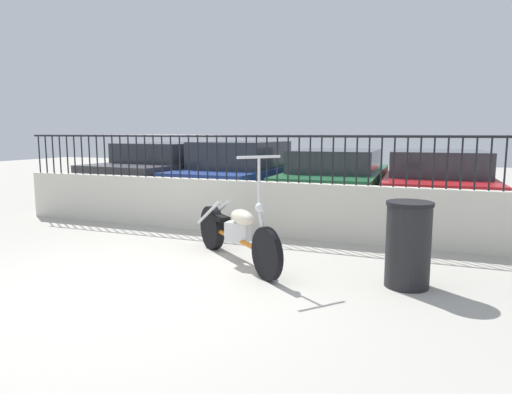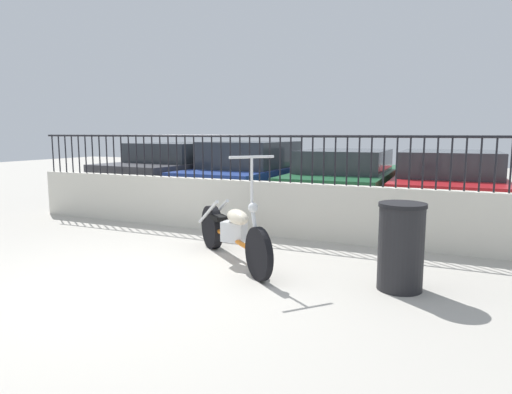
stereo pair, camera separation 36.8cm
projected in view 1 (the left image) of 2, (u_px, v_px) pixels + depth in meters
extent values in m
plane|color=#ADA89E|center=(129.00, 290.00, 4.60)|extent=(40.00, 40.00, 0.00)
cube|color=beige|center=(241.00, 207.00, 7.19)|extent=(8.47, 0.18, 0.83)
cylinder|color=black|center=(39.00, 154.00, 8.59)|extent=(0.02, 0.02, 0.71)
cylinder|color=black|center=(46.00, 154.00, 8.53)|extent=(0.02, 0.02, 0.71)
cylinder|color=black|center=(53.00, 154.00, 8.47)|extent=(0.02, 0.02, 0.71)
cylinder|color=black|center=(60.00, 154.00, 8.41)|extent=(0.02, 0.02, 0.71)
cylinder|color=black|center=(67.00, 154.00, 8.35)|extent=(0.02, 0.02, 0.71)
cylinder|color=black|center=(75.00, 154.00, 8.29)|extent=(0.02, 0.02, 0.71)
cylinder|color=black|center=(82.00, 155.00, 8.22)|extent=(0.02, 0.02, 0.71)
cylinder|color=black|center=(89.00, 155.00, 8.16)|extent=(0.02, 0.02, 0.71)
cylinder|color=black|center=(97.00, 155.00, 8.10)|extent=(0.02, 0.02, 0.71)
cylinder|color=black|center=(105.00, 155.00, 8.04)|extent=(0.02, 0.02, 0.71)
cylinder|color=black|center=(113.00, 155.00, 7.98)|extent=(0.02, 0.02, 0.71)
cylinder|color=black|center=(120.00, 155.00, 7.92)|extent=(0.02, 0.02, 0.71)
cylinder|color=black|center=(129.00, 156.00, 7.86)|extent=(0.02, 0.02, 0.71)
cylinder|color=black|center=(137.00, 156.00, 7.79)|extent=(0.02, 0.02, 0.71)
cylinder|color=black|center=(145.00, 156.00, 7.73)|extent=(0.02, 0.02, 0.71)
cylinder|color=black|center=(154.00, 156.00, 7.67)|extent=(0.02, 0.02, 0.71)
cylinder|color=black|center=(162.00, 156.00, 7.61)|extent=(0.02, 0.02, 0.71)
cylinder|color=black|center=(171.00, 156.00, 7.55)|extent=(0.02, 0.02, 0.71)
cylinder|color=black|center=(180.00, 157.00, 7.49)|extent=(0.02, 0.02, 0.71)
cylinder|color=black|center=(189.00, 157.00, 7.42)|extent=(0.02, 0.02, 0.71)
cylinder|color=black|center=(198.00, 157.00, 7.36)|extent=(0.02, 0.02, 0.71)
cylinder|color=black|center=(207.00, 157.00, 7.30)|extent=(0.02, 0.02, 0.71)
cylinder|color=black|center=(217.00, 157.00, 7.24)|extent=(0.02, 0.02, 0.71)
cylinder|color=black|center=(226.00, 158.00, 7.18)|extent=(0.02, 0.02, 0.71)
cylinder|color=black|center=(236.00, 158.00, 7.12)|extent=(0.02, 0.02, 0.71)
cylinder|color=black|center=(246.00, 158.00, 7.06)|extent=(0.02, 0.02, 0.71)
cylinder|color=black|center=(256.00, 158.00, 6.99)|extent=(0.02, 0.02, 0.71)
cylinder|color=black|center=(267.00, 158.00, 6.93)|extent=(0.02, 0.02, 0.71)
cylinder|color=black|center=(277.00, 159.00, 6.87)|extent=(0.02, 0.02, 0.71)
cylinder|color=black|center=(288.00, 159.00, 6.81)|extent=(0.02, 0.02, 0.71)
cylinder|color=black|center=(299.00, 159.00, 6.75)|extent=(0.02, 0.02, 0.71)
cylinder|color=black|center=(310.00, 159.00, 6.69)|extent=(0.02, 0.02, 0.71)
cylinder|color=black|center=(321.00, 160.00, 6.63)|extent=(0.02, 0.02, 0.71)
cylinder|color=black|center=(333.00, 160.00, 6.56)|extent=(0.02, 0.02, 0.71)
cylinder|color=black|center=(345.00, 160.00, 6.50)|extent=(0.02, 0.02, 0.71)
cylinder|color=black|center=(357.00, 160.00, 6.44)|extent=(0.02, 0.02, 0.71)
cylinder|color=black|center=(369.00, 161.00, 6.38)|extent=(0.02, 0.02, 0.71)
cylinder|color=black|center=(381.00, 161.00, 6.32)|extent=(0.02, 0.02, 0.71)
cylinder|color=black|center=(394.00, 161.00, 6.26)|extent=(0.02, 0.02, 0.71)
cylinder|color=black|center=(407.00, 161.00, 6.20)|extent=(0.02, 0.02, 0.71)
cylinder|color=black|center=(420.00, 162.00, 6.13)|extent=(0.02, 0.02, 0.71)
cylinder|color=black|center=(434.00, 162.00, 6.07)|extent=(0.02, 0.02, 0.71)
cylinder|color=black|center=(448.00, 162.00, 6.01)|extent=(0.02, 0.02, 0.71)
cylinder|color=black|center=(462.00, 163.00, 5.95)|extent=(0.02, 0.02, 0.71)
cylinder|color=black|center=(476.00, 163.00, 5.89)|extent=(0.02, 0.02, 0.71)
cylinder|color=black|center=(491.00, 163.00, 5.83)|extent=(0.02, 0.02, 0.71)
cylinder|color=black|center=(505.00, 164.00, 5.77)|extent=(0.02, 0.02, 0.71)
cylinder|color=black|center=(241.00, 136.00, 7.04)|extent=(8.47, 0.04, 0.04)
cylinder|color=black|center=(267.00, 254.00, 4.87)|extent=(0.49, 0.43, 0.58)
cylinder|color=black|center=(212.00, 228.00, 6.22)|extent=(0.52, 0.47, 0.59)
cylinder|color=orange|center=(236.00, 239.00, 5.55)|extent=(1.11, 0.97, 0.06)
cube|color=silver|center=(238.00, 232.00, 5.49)|extent=(0.28, 0.18, 0.24)
ellipsoid|color=beige|center=(242.00, 217.00, 5.36)|extent=(0.48, 0.45, 0.18)
cube|color=black|center=(221.00, 218.00, 5.93)|extent=(0.32, 0.30, 0.06)
cylinder|color=silver|center=(263.00, 229.00, 4.92)|extent=(0.20, 0.18, 0.51)
sphere|color=silver|center=(260.00, 208.00, 4.94)|extent=(0.11, 0.11, 0.11)
cylinder|color=silver|center=(259.00, 181.00, 4.93)|extent=(0.03, 0.03, 0.53)
cylinder|color=silver|center=(259.00, 157.00, 4.89)|extent=(0.36, 0.41, 0.03)
cylinder|color=silver|center=(208.00, 213.00, 6.11)|extent=(0.61, 0.53, 0.44)
cylinder|color=silver|center=(218.00, 212.00, 6.18)|extent=(0.61, 0.53, 0.44)
cylinder|color=black|center=(408.00, 246.00, 4.65)|extent=(0.45, 0.45, 0.85)
cylinder|color=black|center=(410.00, 204.00, 4.59)|extent=(0.47, 0.47, 0.04)
cylinder|color=black|center=(181.00, 180.00, 12.27)|extent=(0.16, 0.65, 0.64)
cylinder|color=black|center=(238.00, 183.00, 11.52)|extent=(0.16, 0.65, 0.64)
cylinder|color=black|center=(106.00, 192.00, 9.80)|extent=(0.16, 0.65, 0.64)
cylinder|color=black|center=(172.00, 197.00, 9.04)|extent=(0.16, 0.65, 0.64)
cube|color=#38383D|center=(177.00, 176.00, 10.62)|extent=(2.20, 4.61, 0.70)
cube|color=#2D3338|center=(171.00, 152.00, 10.34)|extent=(1.83, 2.27, 0.41)
cylinder|color=black|center=(238.00, 183.00, 11.49)|extent=(0.12, 0.64, 0.64)
cylinder|color=black|center=(299.00, 186.00, 10.88)|extent=(0.12, 0.64, 0.64)
cylinder|color=black|center=(181.00, 197.00, 9.06)|extent=(0.12, 0.64, 0.64)
cylinder|color=black|center=(256.00, 201.00, 8.45)|extent=(0.12, 0.64, 0.64)
cube|color=navy|center=(245.00, 180.00, 9.94)|extent=(1.81, 4.33, 0.61)
cube|color=#2D3338|center=(241.00, 154.00, 9.66)|extent=(1.59, 2.09, 0.54)
cylinder|color=black|center=(312.00, 187.00, 10.70)|extent=(0.13, 0.64, 0.64)
cylinder|color=black|center=(383.00, 190.00, 10.16)|extent=(0.13, 0.64, 0.64)
cylinder|color=black|center=(280.00, 202.00, 8.30)|extent=(0.13, 0.64, 0.64)
cylinder|color=black|center=(371.00, 207.00, 7.77)|extent=(0.13, 0.64, 0.64)
cube|color=#1E5933|center=(337.00, 185.00, 9.20)|extent=(1.86, 4.20, 0.59)
cube|color=#2D3338|center=(336.00, 160.00, 8.94)|extent=(1.62, 2.04, 0.42)
cylinder|color=black|center=(393.00, 189.00, 10.31)|extent=(0.13, 0.64, 0.64)
cylinder|color=black|center=(477.00, 192.00, 9.74)|extent=(0.13, 0.64, 0.64)
cylinder|color=black|center=(385.00, 206.00, 7.87)|extent=(0.13, 0.64, 0.64)
cylinder|color=black|center=(496.00, 212.00, 7.30)|extent=(0.13, 0.64, 0.64)
cube|color=#AD191E|center=(436.00, 188.00, 8.78)|extent=(1.98, 4.28, 0.56)
cube|color=#2D3338|center=(438.00, 163.00, 8.51)|extent=(1.72, 2.08, 0.45)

